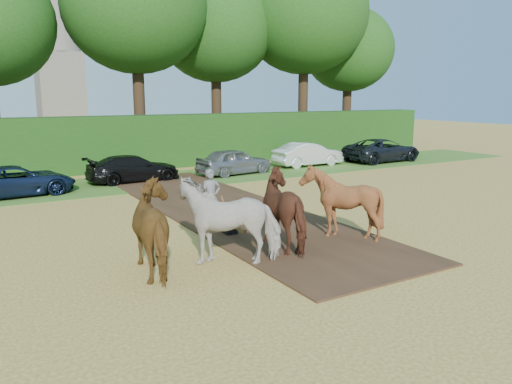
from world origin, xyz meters
TOP-DOWN VIEW (x-y plane):
  - ground at (0.00, 0.00)m, footprint 120.00×120.00m
  - earth_strip at (1.50, 7.00)m, footprint 4.50×17.00m
  - grass_verge at (0.00, 14.00)m, footprint 50.00×5.00m
  - hedgerow at (0.00, 18.50)m, footprint 46.00×1.60m
  - plough_team at (-0.03, 1.97)m, footprint 7.13×5.03m
  - parked_cars at (1.57, 14.01)m, footprint 36.05×3.30m
  - treeline at (-1.69, 21.69)m, footprint 48.70×10.60m
  - church at (4.00, 55.00)m, footprint 5.20×5.20m

SIDE VIEW (x-z plane):
  - ground at x=0.00m, z-range 0.00..0.00m
  - grass_verge at x=0.00m, z-range 0.00..0.03m
  - earth_strip at x=1.50m, z-range 0.00..0.05m
  - parked_cars at x=1.57m, z-range -0.05..1.43m
  - plough_team at x=-0.03m, z-range -0.01..2.14m
  - hedgerow at x=0.00m, z-range 0.00..3.00m
  - treeline at x=-1.69m, z-range 1.87..16.07m
  - church at x=4.00m, z-range 0.23..27.23m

